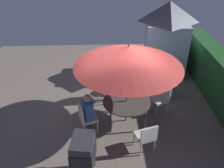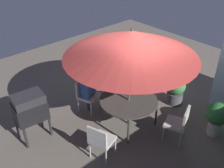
{
  "view_description": "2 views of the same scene",
  "coord_description": "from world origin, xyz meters",
  "px_view_note": "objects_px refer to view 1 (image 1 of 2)",
  "views": [
    {
      "loc": [
        6.33,
        -0.39,
        4.96
      ],
      "look_at": [
        0.2,
        -0.11,
        1.13
      ],
      "focal_mm": 38.96,
      "sensor_mm": 36.0,
      "label": 1
    },
    {
      "loc": [
        4.25,
        3.76,
        4.36
      ],
      "look_at": [
        0.64,
        -0.2,
        0.99
      ],
      "focal_mm": 41.19,
      "sensor_mm": 36.0,
      "label": 2
    }
  ],
  "objects_px": {
    "bbq_grill": "(83,151)",
    "chair_near_shed": "(106,86)",
    "garden_shed": "(166,39)",
    "patio_umbrella": "(128,56)",
    "person_in_blue": "(88,109)",
    "chair_toward_hedge": "(146,136)",
    "potted_plant_by_grill": "(170,83)",
    "potted_plant_by_shed": "(129,81)",
    "person_in_red": "(107,81)",
    "chair_toward_house": "(162,97)",
    "chair_far_side": "(86,117)",
    "patio_table": "(127,102)"
  },
  "relations": [
    {
      "from": "chair_toward_hedge",
      "to": "potted_plant_by_grill",
      "type": "height_order",
      "value": "chair_toward_hedge"
    },
    {
      "from": "chair_far_side",
      "to": "chair_toward_hedge",
      "type": "xyz_separation_m",
      "value": [
        0.83,
        1.6,
        0.0
      ]
    },
    {
      "from": "chair_near_shed",
      "to": "chair_far_side",
      "type": "bearing_deg",
      "value": -20.78
    },
    {
      "from": "patio_umbrella",
      "to": "chair_near_shed",
      "type": "xyz_separation_m",
      "value": [
        -1.19,
        -0.59,
        -1.67
      ]
    },
    {
      "from": "patio_umbrella",
      "to": "potted_plant_by_shed",
      "type": "height_order",
      "value": "patio_umbrella"
    },
    {
      "from": "patio_table",
      "to": "chair_near_shed",
      "type": "xyz_separation_m",
      "value": [
        -1.19,
        -0.59,
        -0.17
      ]
    },
    {
      "from": "patio_table",
      "to": "bbq_grill",
      "type": "height_order",
      "value": "bbq_grill"
    },
    {
      "from": "patio_umbrella",
      "to": "chair_toward_hedge",
      "type": "height_order",
      "value": "patio_umbrella"
    },
    {
      "from": "bbq_grill",
      "to": "potted_plant_by_shed",
      "type": "xyz_separation_m",
      "value": [
        -3.6,
        1.41,
        -0.41
      ]
    },
    {
      "from": "chair_toward_house",
      "to": "person_in_red",
      "type": "xyz_separation_m",
      "value": [
        -0.66,
        -1.74,
        0.26
      ]
    },
    {
      "from": "bbq_grill",
      "to": "chair_toward_house",
      "type": "xyz_separation_m",
      "value": [
        -2.43,
        2.34,
        -0.33
      ]
    },
    {
      "from": "person_in_red",
      "to": "chair_far_side",
      "type": "bearing_deg",
      "value": -22.97
    },
    {
      "from": "bbq_grill",
      "to": "chair_near_shed",
      "type": "xyz_separation_m",
      "value": [
        -3.17,
        0.57,
        -0.33
      ]
    },
    {
      "from": "patio_umbrella",
      "to": "person_in_blue",
      "type": "bearing_deg",
      "value": -71.31
    },
    {
      "from": "person_in_red",
      "to": "patio_table",
      "type": "bearing_deg",
      "value": 26.54
    },
    {
      "from": "potted_plant_by_shed",
      "to": "person_in_blue",
      "type": "distance_m",
      "value": 2.45
    },
    {
      "from": "chair_near_shed",
      "to": "garden_shed",
      "type": "bearing_deg",
      "value": 126.73
    },
    {
      "from": "chair_toward_house",
      "to": "chair_toward_hedge",
      "type": "bearing_deg",
      "value": -24.75
    },
    {
      "from": "chair_far_side",
      "to": "person_in_blue",
      "type": "bearing_deg",
      "value": 108.69
    },
    {
      "from": "chair_near_shed",
      "to": "chair_toward_hedge",
      "type": "bearing_deg",
      "value": 22.23
    },
    {
      "from": "patio_table",
      "to": "person_in_blue",
      "type": "distance_m",
      "value": 1.19
    },
    {
      "from": "chair_toward_house",
      "to": "potted_plant_by_shed",
      "type": "relative_size",
      "value": 1.09
    },
    {
      "from": "potted_plant_by_grill",
      "to": "chair_far_side",
      "type": "bearing_deg",
      "value": -59.61
    },
    {
      "from": "chair_far_side",
      "to": "person_in_blue",
      "type": "height_order",
      "value": "person_in_blue"
    },
    {
      "from": "patio_umbrella",
      "to": "bbq_grill",
      "type": "xyz_separation_m",
      "value": [
        1.98,
        -1.16,
        -1.35
      ]
    },
    {
      "from": "garden_shed",
      "to": "chair_toward_house",
      "type": "height_order",
      "value": "garden_shed"
    },
    {
      "from": "patio_table",
      "to": "chair_far_side",
      "type": "distance_m",
      "value": 1.28
    },
    {
      "from": "potted_plant_by_shed",
      "to": "garden_shed",
      "type": "bearing_deg",
      "value": 131.13
    },
    {
      "from": "chair_toward_house",
      "to": "potted_plant_by_shed",
      "type": "bearing_deg",
      "value": -141.28
    },
    {
      "from": "potted_plant_by_grill",
      "to": "patio_table",
      "type": "bearing_deg",
      "value": -52.52
    },
    {
      "from": "bbq_grill",
      "to": "chair_toward_hedge",
      "type": "height_order",
      "value": "bbq_grill"
    },
    {
      "from": "garden_shed",
      "to": "chair_far_side",
      "type": "relative_size",
      "value": 3.23
    },
    {
      "from": "chair_far_side",
      "to": "person_in_blue",
      "type": "relative_size",
      "value": 0.71
    },
    {
      "from": "chair_far_side",
      "to": "chair_toward_hedge",
      "type": "relative_size",
      "value": 1.0
    },
    {
      "from": "garden_shed",
      "to": "chair_toward_hedge",
      "type": "height_order",
      "value": "garden_shed"
    },
    {
      "from": "bbq_grill",
      "to": "chair_near_shed",
      "type": "distance_m",
      "value": 3.23
    },
    {
      "from": "garden_shed",
      "to": "potted_plant_by_shed",
      "type": "relative_size",
      "value": 3.53
    },
    {
      "from": "chair_far_side",
      "to": "chair_toward_house",
      "type": "height_order",
      "value": "same"
    },
    {
      "from": "patio_umbrella",
      "to": "chair_far_side",
      "type": "relative_size",
      "value": 3.29
    },
    {
      "from": "chair_near_shed",
      "to": "person_in_blue",
      "type": "height_order",
      "value": "person_in_blue"
    },
    {
      "from": "chair_near_shed",
      "to": "potted_plant_by_grill",
      "type": "xyz_separation_m",
      "value": [
        -0.08,
        2.25,
        0.01
      ]
    },
    {
      "from": "person_in_red",
      "to": "person_in_blue",
      "type": "relative_size",
      "value": 1.0
    },
    {
      "from": "bbq_grill",
      "to": "chair_toward_house",
      "type": "bearing_deg",
      "value": 136.08
    },
    {
      "from": "potted_plant_by_shed",
      "to": "person_in_red",
      "type": "relative_size",
      "value": 0.65
    },
    {
      "from": "chair_near_shed",
      "to": "chair_toward_house",
      "type": "distance_m",
      "value": 1.92
    },
    {
      "from": "bbq_grill",
      "to": "chair_toward_hedge",
      "type": "distance_m",
      "value": 1.76
    },
    {
      "from": "chair_near_shed",
      "to": "person_in_red",
      "type": "distance_m",
      "value": 0.28
    },
    {
      "from": "chair_near_shed",
      "to": "person_in_red",
      "type": "height_order",
      "value": "person_in_red"
    },
    {
      "from": "chair_far_side",
      "to": "potted_plant_by_shed",
      "type": "xyz_separation_m",
      "value": [
        -2.03,
        1.45,
        -0.09
      ]
    },
    {
      "from": "bbq_grill",
      "to": "potted_plant_by_grill",
      "type": "xyz_separation_m",
      "value": [
        -3.24,
        2.82,
        -0.31
      ]
    }
  ]
}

